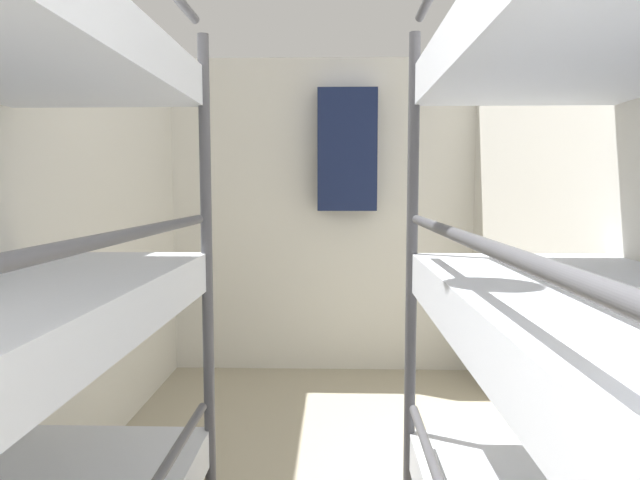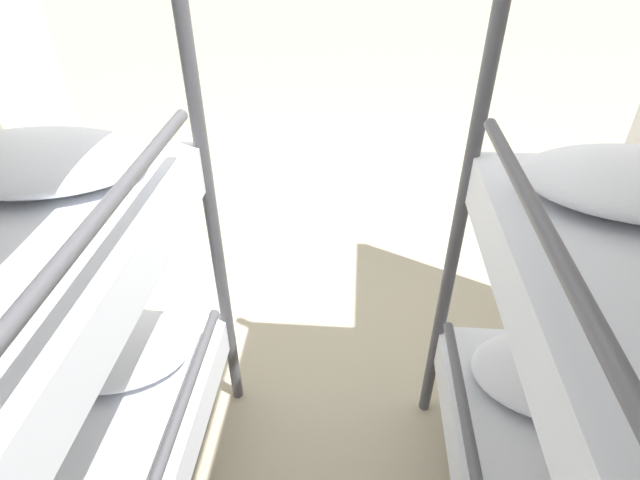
% 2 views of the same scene
% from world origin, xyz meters
% --- Properties ---
extents(wall_right, '(0.06, 4.70, 2.41)m').
position_xyz_m(wall_right, '(1.19, 2.29, 1.20)').
color(wall_right, silver).
rests_on(wall_right, ground_plane).
extents(wall_back, '(2.44, 0.06, 2.41)m').
position_xyz_m(wall_back, '(0.00, 4.61, 1.20)').
color(wall_back, silver).
rests_on(wall_back, ground_plane).
extents(hanging_coat, '(0.44, 0.12, 0.90)m').
position_xyz_m(hanging_coat, '(0.19, 4.46, 1.71)').
color(hanging_coat, '#192347').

